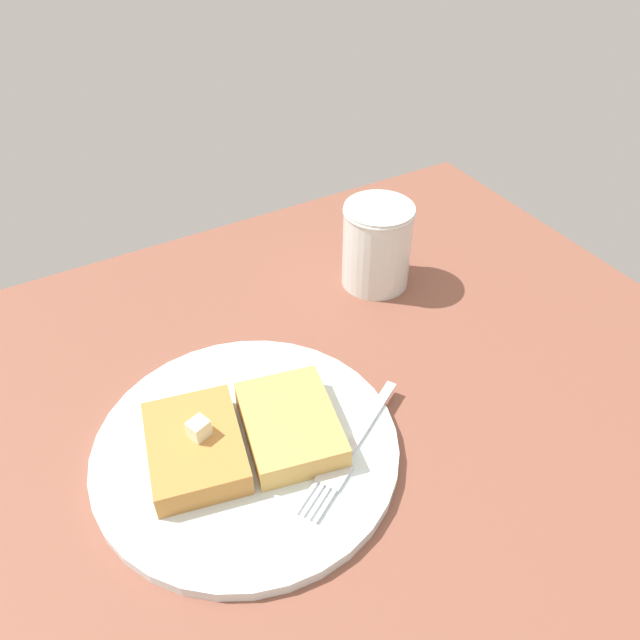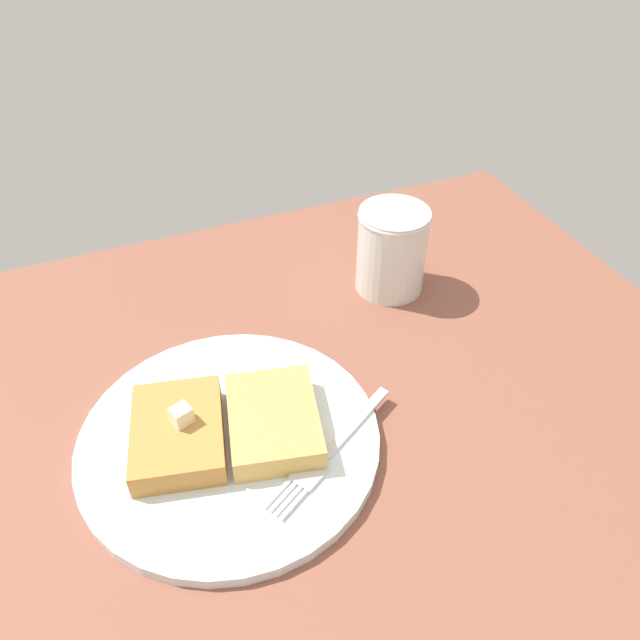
# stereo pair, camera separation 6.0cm
# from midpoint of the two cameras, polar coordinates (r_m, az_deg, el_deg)

# --- Properties ---
(table_surface) EXTENTS (0.91, 0.91, 0.02)m
(table_surface) POSITION_cam_midpoint_polar(r_m,az_deg,el_deg) (0.52, 3.22, -19.70)
(table_surface) COLOR brown
(table_surface) RESTS_ON ground
(plate) EXTENTS (0.26, 0.26, 0.01)m
(plate) POSITION_cam_midpoint_polar(r_m,az_deg,el_deg) (0.55, -5.17, -10.94)
(plate) COLOR silver
(plate) RESTS_ON table_surface
(toast_slice_left) EXTENTS (0.09, 0.11, 0.02)m
(toast_slice_left) POSITION_cam_midpoint_polar(r_m,az_deg,el_deg) (0.54, -9.73, -10.31)
(toast_slice_left) COLOR #BB7E3B
(toast_slice_left) RESTS_ON plate
(toast_slice_middle) EXTENTS (0.09, 0.11, 0.02)m
(toast_slice_middle) POSITION_cam_midpoint_polar(r_m,az_deg,el_deg) (0.54, -0.85, -9.27)
(toast_slice_middle) COLOR tan
(toast_slice_middle) RESTS_ON plate
(butter_pat_primary) EXTENTS (0.02, 0.02, 0.02)m
(butter_pat_primary) POSITION_cam_midpoint_polar(r_m,az_deg,el_deg) (0.52, -9.37, -8.75)
(butter_pat_primary) COLOR #EFEECB
(butter_pat_primary) RESTS_ON toast_slice_left
(fork) EXTENTS (0.14, 0.10, 0.00)m
(fork) POSITION_cam_midpoint_polar(r_m,az_deg,el_deg) (0.53, 3.88, -12.36)
(fork) COLOR silver
(fork) RESTS_ON plate
(syrup_jar) EXTENTS (0.08, 0.08, 0.10)m
(syrup_jar) POSITION_cam_midpoint_polar(r_m,az_deg,el_deg) (0.69, 9.01, 5.97)
(syrup_jar) COLOR #361707
(syrup_jar) RESTS_ON table_surface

